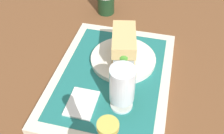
% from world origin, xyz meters
% --- Properties ---
extents(ground_plane, '(3.00, 3.00, 0.00)m').
position_xyz_m(ground_plane, '(0.00, 0.00, 0.00)').
color(ground_plane, brown).
extents(tray, '(0.44, 0.32, 0.02)m').
position_xyz_m(tray, '(0.00, 0.00, 0.01)').
color(tray, beige).
rests_on(tray, ground_plane).
extents(placemat, '(0.38, 0.27, 0.00)m').
position_xyz_m(placemat, '(0.00, 0.00, 0.02)').
color(placemat, '#1E6B66').
rests_on(placemat, tray).
extents(plate, '(0.19, 0.19, 0.01)m').
position_xyz_m(plate, '(-0.06, 0.02, 0.03)').
color(plate, silver).
rests_on(plate, placemat).
extents(sandwich, '(0.14, 0.09, 0.08)m').
position_xyz_m(sandwich, '(-0.06, 0.02, 0.08)').
color(sandwich, tan).
rests_on(sandwich, plate).
extents(beer_glass, '(0.06, 0.06, 0.12)m').
position_xyz_m(beer_glass, '(0.10, 0.05, 0.09)').
color(beer_glass, silver).
rests_on(beer_glass, placemat).
extents(napkin_folded, '(0.09, 0.07, 0.01)m').
position_xyz_m(napkin_folded, '(0.12, -0.05, 0.02)').
color(napkin_folded, white).
rests_on(napkin_folded, placemat).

